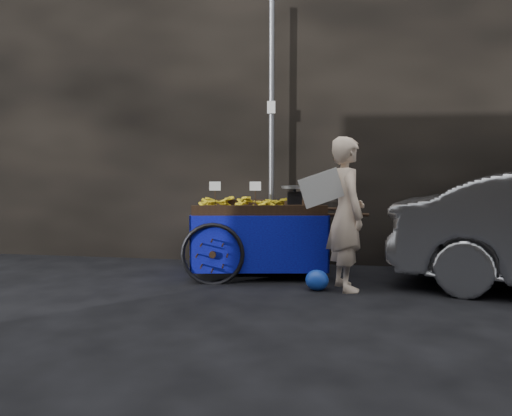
# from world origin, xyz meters

# --- Properties ---
(ground) EXTENTS (80.00, 80.00, 0.00)m
(ground) POSITION_xyz_m (0.00, 0.00, 0.00)
(ground) COLOR black
(ground) RESTS_ON ground
(building_wall) EXTENTS (13.50, 2.00, 5.00)m
(building_wall) POSITION_xyz_m (0.39, 2.60, 2.50)
(building_wall) COLOR black
(building_wall) RESTS_ON ground
(street_pole) EXTENTS (0.12, 0.10, 4.00)m
(street_pole) POSITION_xyz_m (0.30, 1.30, 2.01)
(street_pole) COLOR slate
(street_pole) RESTS_ON ground
(banana_cart) EXTENTS (2.63, 1.52, 1.35)m
(banana_cart) POSITION_xyz_m (0.14, 0.74, 0.83)
(banana_cart) COLOR black
(banana_cart) RESTS_ON ground
(vendor) EXTENTS (0.91, 0.80, 1.89)m
(vendor) POSITION_xyz_m (1.40, 0.07, 0.95)
(vendor) COLOR beige
(vendor) RESTS_ON ground
(plastic_bag) EXTENTS (0.29, 0.23, 0.26)m
(plastic_bag) POSITION_xyz_m (1.05, -0.06, 0.13)
(plastic_bag) COLOR #163BAA
(plastic_bag) RESTS_ON ground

